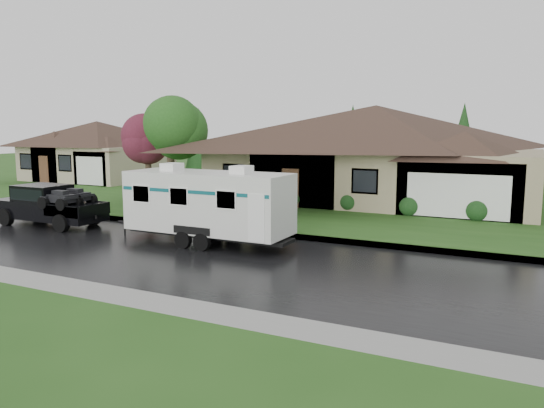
% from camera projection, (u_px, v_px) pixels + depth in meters
% --- Properties ---
extents(ground, '(140.00, 140.00, 0.00)m').
position_uv_depth(ground, '(223.00, 244.00, 20.45)').
color(ground, '#255119').
rests_on(ground, ground).
extents(road, '(140.00, 8.00, 0.01)m').
position_uv_depth(road, '(193.00, 255.00, 18.68)').
color(road, black).
rests_on(road, ground).
extents(curb, '(140.00, 0.50, 0.15)m').
position_uv_depth(curb, '(251.00, 232.00, 22.44)').
color(curb, gray).
rests_on(curb, ground).
extents(lawn, '(140.00, 26.00, 0.15)m').
position_uv_depth(lawn, '(347.00, 197.00, 33.73)').
color(lawn, '#255119').
rests_on(lawn, ground).
extents(house_main, '(19.44, 10.80, 6.90)m').
position_uv_depth(house_main, '(379.00, 142.00, 31.18)').
color(house_main, '#998A68').
rests_on(house_main, lawn).
extents(house_far, '(10.80, 8.64, 5.80)m').
position_uv_depth(house_far, '(98.00, 145.00, 43.67)').
color(house_far, tan).
rests_on(house_far, lawn).
extents(tree_left_green, '(3.68, 3.68, 6.10)m').
position_uv_depth(tree_left_green, '(170.00, 129.00, 29.41)').
color(tree_left_green, '#382B1E').
rests_on(tree_left_green, lawn).
extents(tree_red, '(3.05, 3.05, 5.04)m').
position_uv_depth(tree_red, '(148.00, 141.00, 32.05)').
color(tree_red, '#382B1E').
rests_on(tree_red, lawn).
extents(shrub_row, '(13.60, 1.00, 1.00)m').
position_uv_depth(shrub_row, '(349.00, 201.00, 27.71)').
color(shrub_row, '#143814').
rests_on(shrub_row, lawn).
extents(pickup_truck, '(5.56, 2.11, 1.85)m').
position_uv_depth(pickup_truck, '(47.00, 204.00, 24.29)').
color(pickup_truck, black).
rests_on(pickup_truck, ground).
extents(travel_trailer, '(6.86, 2.41, 3.08)m').
position_uv_depth(travel_trailer, '(208.00, 202.00, 20.32)').
color(travel_trailer, silver).
rests_on(travel_trailer, ground).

